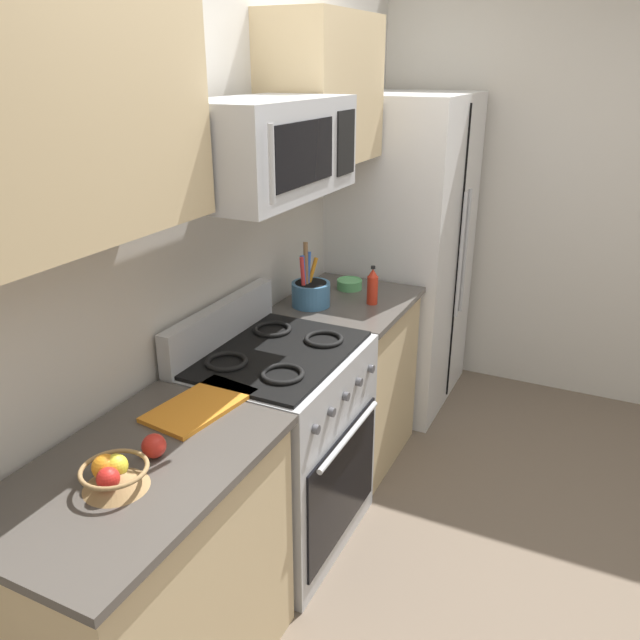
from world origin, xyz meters
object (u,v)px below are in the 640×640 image
object	(u,v)px
utensil_crock	(311,292)
cutting_board	(200,405)
microwave	(265,148)
fruit_basket	(114,475)
bottle_hot_sauce	(372,287)
range_oven	(279,445)
refrigerator	(403,254)
apple_loose	(154,446)
prep_bowl	(349,284)

from	to	relation	value
utensil_crock	cutting_board	distance (m)	1.07
microwave	fruit_basket	bearing A→B (deg)	-177.37
utensil_crock	bottle_hot_sauce	distance (m)	0.31
range_oven	refrigerator	bearing A→B (deg)	-0.63
range_oven	utensil_crock	bearing A→B (deg)	12.95
utensil_crock	apple_loose	size ratio (longest dim) A/B	4.22
microwave	range_oven	bearing A→B (deg)	-89.98
refrigerator	apple_loose	distance (m)	2.35
utensil_crock	refrigerator	bearing A→B (deg)	-8.78
bottle_hot_sauce	prep_bowl	bearing A→B (deg)	50.13
refrigerator	utensil_crock	xyz separation A→B (m)	(-0.97, 0.15, 0.04)
refrigerator	utensil_crock	bearing A→B (deg)	171.22
refrigerator	apple_loose	world-z (taller)	refrigerator
range_oven	bottle_hot_sauce	bearing A→B (deg)	-10.20
refrigerator	prep_bowl	bearing A→B (deg)	173.37
prep_bowl	cutting_board	bearing A→B (deg)	-178.82
refrigerator	prep_bowl	size ratio (longest dim) A/B	13.79
range_oven	refrigerator	distance (m)	1.62
range_oven	prep_bowl	xyz separation A→B (m)	(0.90, 0.06, 0.46)
range_oven	prep_bowl	bearing A→B (deg)	3.79
utensil_crock	prep_bowl	size ratio (longest dim) A/B	2.34
utensil_crock	microwave	bearing A→B (deg)	-169.52
refrigerator	microwave	distance (m)	1.75
refrigerator	utensil_crock	distance (m)	0.99
microwave	cutting_board	distance (m)	0.95
utensil_crock	fruit_basket	xyz separation A→B (m)	(-1.55, -0.15, -0.03)
microwave	fruit_basket	size ratio (longest dim) A/B	3.98
range_oven	cutting_board	world-z (taller)	range_oven
fruit_basket	cutting_board	world-z (taller)	fruit_basket
fruit_basket	bottle_hot_sauce	size ratio (longest dim) A/B	0.99
prep_bowl	fruit_basket	bearing A→B (deg)	-177.61
microwave	utensil_crock	size ratio (longest dim) A/B	2.43
refrigerator	bottle_hot_sauce	size ratio (longest dim) A/B	9.57
apple_loose	prep_bowl	distance (m)	1.69
prep_bowl	microwave	bearing A→B (deg)	-177.87
fruit_basket	prep_bowl	bearing A→B (deg)	2.39
fruit_basket	refrigerator	bearing A→B (deg)	0.03
apple_loose	prep_bowl	bearing A→B (deg)	2.75
apple_loose	cutting_board	size ratio (longest dim) A/B	0.19
prep_bowl	apple_loose	bearing A→B (deg)	-177.25
fruit_basket	range_oven	bearing A→B (deg)	1.09
bottle_hot_sauce	refrigerator	bearing A→B (deg)	8.00
range_oven	refrigerator	world-z (taller)	refrigerator
microwave	apple_loose	bearing A→B (deg)	-176.56
utensil_crock	fruit_basket	world-z (taller)	utensil_crock
fruit_basket	cutting_board	bearing A→B (deg)	5.89
microwave	apple_loose	xyz separation A→B (m)	(-0.80, -0.05, -0.79)
microwave	bottle_hot_sauce	bearing A→B (deg)	-12.15
microwave	bottle_hot_sauce	distance (m)	1.05
cutting_board	prep_bowl	xyz separation A→B (m)	(1.38, 0.03, 0.02)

